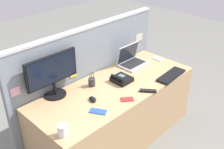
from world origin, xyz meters
TOP-DOWN VIEW (x-y plane):
  - ground_plane at (0.00, 0.00)m, footprint 10.00×10.00m
  - desk at (0.00, 0.00)m, footprint 1.88×0.75m
  - cubicle_divider at (-0.00, 0.41)m, footprint 2.03×0.08m
  - desktop_monitor at (-0.54, 0.32)m, footprint 0.56×0.22m
  - laptop at (0.50, 0.22)m, footprint 0.34×0.25m
  - desk_phone at (0.11, 0.02)m, footprint 0.19×0.20m
  - keyboard_main at (0.59, -0.30)m, footprint 0.43×0.17m
  - computer_mouse_right_hand at (-0.35, -0.03)m, footprint 0.08×0.11m
  - pen_cup at (-0.17, 0.18)m, footprint 0.07×0.07m
  - cell_phone_blue_case at (-0.43, -0.20)m, footprint 0.14×0.17m
  - cell_phone_silver_slab at (0.84, 0.06)m, footprint 0.09×0.14m
  - cell_phone_red_case at (-0.10, -0.26)m, footprint 0.14×0.13m
  - tv_remote at (0.15, -0.31)m, footprint 0.14×0.16m
  - coffee_mug at (-0.85, -0.22)m, footprint 0.12×0.08m

SIDE VIEW (x-z plane):
  - ground_plane at x=0.00m, z-range 0.00..0.00m
  - desk at x=0.00m, z-range 0.00..0.71m
  - cubicle_divider at x=0.00m, z-range 0.00..1.27m
  - cell_phone_blue_case at x=-0.43m, z-range 0.71..0.72m
  - cell_phone_silver_slab at x=0.84m, z-range 0.71..0.72m
  - cell_phone_red_case at x=-0.10m, z-range 0.71..0.72m
  - tv_remote at x=0.15m, z-range 0.71..0.73m
  - keyboard_main at x=0.59m, z-range 0.71..0.73m
  - computer_mouse_right_hand at x=-0.35m, z-range 0.71..0.74m
  - desk_phone at x=0.11m, z-range 0.69..0.78m
  - pen_cup at x=-0.17m, z-range 0.67..0.84m
  - coffee_mug at x=-0.85m, z-range 0.71..0.81m
  - laptop at x=0.50m, z-range 0.65..0.89m
  - desktop_monitor at x=-0.54m, z-range 0.74..1.17m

